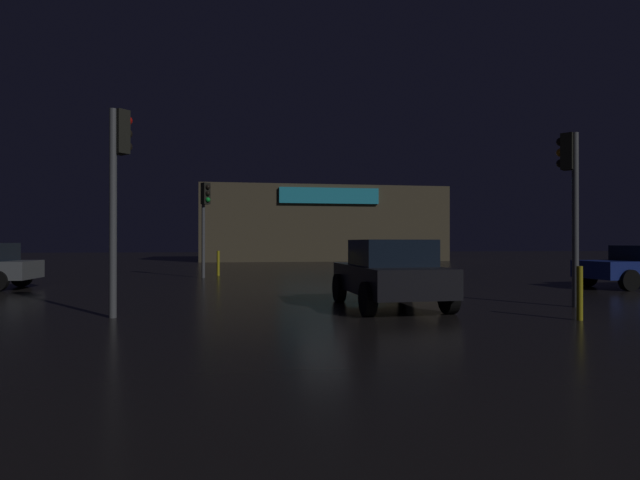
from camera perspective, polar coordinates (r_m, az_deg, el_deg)
The scene contains 8 objects.
ground_plane at distance 16.62m, azimuth 2.12°, elevation -5.46°, with size 120.00×120.00×0.00m, color black.
store_building at distance 42.97m, azimuth 0.04°, elevation 1.74°, with size 19.56×8.80×5.96m.
traffic_signal_main at distance 11.06m, azimuth -21.84°, elevation 7.27°, with size 0.42×0.42×4.18m.
traffic_signal_opposite at distance 13.29m, azimuth 26.39°, elevation 5.67°, with size 0.41×0.43×4.07m.
traffic_signal_cross_left at distance 21.86m, azimuth -12.85°, elevation 3.31°, with size 0.41×0.43×4.00m.
car_crossing at distance 11.82m, azimuth 7.85°, elevation -3.69°, with size 2.11×3.91×1.57m.
bollard_kerb_a at distance 23.14m, azimuth -11.40°, elevation -2.59°, with size 0.13×0.13×1.12m, color gold.
bollard_kerb_b at distance 11.04m, azimuth 27.23°, elevation -5.36°, with size 0.11×0.11×1.05m, color gold.
Camera 1 is at (-3.20, -16.23, 1.52)m, focal length 28.39 mm.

